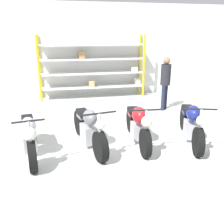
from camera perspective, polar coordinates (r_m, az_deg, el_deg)
ground_plane at (r=5.78m, az=0.83°, el=-7.81°), size 30.00×30.00×0.00m
back_wall at (r=10.20m, az=-5.55°, el=13.76°), size 30.00×0.08×3.60m
shelving_rack at (r=9.92m, az=-4.07°, el=10.26°), size 4.10×0.63×2.42m
motorcycle_silver at (r=5.47m, az=-18.35°, el=-5.24°), size 0.61×1.97×1.00m
motorcycle_grey at (r=5.65m, az=-5.35°, el=-3.72°), size 0.75×2.14×1.02m
motorcycle_red at (r=5.79m, az=5.93°, el=-2.74°), size 0.61×2.05×1.03m
motorcycle_blue at (r=6.17m, az=17.64°, el=-2.38°), size 0.89×2.10×1.03m
person_browsing at (r=8.41m, az=12.12°, el=7.35°), size 0.45×0.45×1.75m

